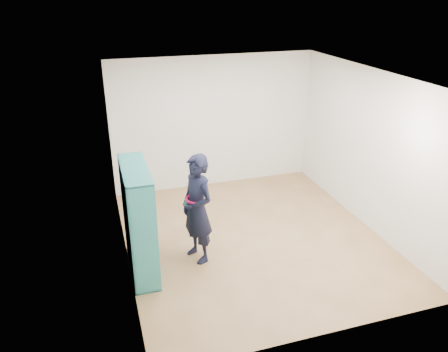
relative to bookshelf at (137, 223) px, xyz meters
name	(u,v)px	position (x,y,z in m)	size (l,w,h in m)	color
floor	(253,238)	(1.84, 0.31, -0.77)	(4.50, 4.50, 0.00)	olive
ceiling	(258,77)	(1.84, 0.31, 1.83)	(4.50, 4.50, 0.00)	white
wall_left	(120,180)	(-0.16, 0.31, 0.53)	(0.02, 4.50, 2.60)	silver
wall_right	(370,150)	(3.84, 0.31, 0.53)	(0.02, 4.50, 2.60)	silver
wall_back	(214,123)	(1.84, 2.56, 0.53)	(4.00, 0.02, 2.60)	silver
wall_front	(332,241)	(1.84, -1.94, 0.53)	(4.00, 0.02, 2.60)	silver
bookshelf	(137,223)	(0.00, 0.00, 0.00)	(0.35, 1.19, 1.58)	teal
person	(197,209)	(0.87, 0.03, 0.06)	(0.58, 0.70, 1.65)	black
smartphone	(186,203)	(0.70, 0.05, 0.17)	(0.06, 0.09, 0.13)	silver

